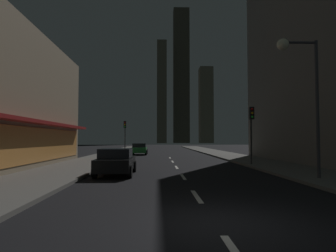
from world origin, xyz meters
TOP-DOWN VIEW (x-y plane):
  - ground_plane at (0.00, 32.00)m, footprint 78.00×136.00m
  - sidewalk_right at (7.00, 32.00)m, footprint 4.00×76.00m
  - sidewalk_left at (-7.00, 32.00)m, footprint 4.00×76.00m
  - lane_marking_center at (0.00, 11.00)m, footprint 0.16×28.20m
  - skyscraper_distant_tall at (1.00, 146.29)m, footprint 5.02×7.25m
  - skyscraper_distant_mid at (11.83, 152.41)m, footprint 8.62×7.01m
  - skyscraper_distant_short at (24.93, 149.51)m, footprint 6.97×7.95m
  - car_parked_near at (-3.60, 9.36)m, footprint 1.98×4.24m
  - car_parked_far at (-3.60, 30.61)m, footprint 1.98×4.24m
  - fire_hydrant_far_left at (-5.90, 24.57)m, footprint 0.42×0.30m
  - traffic_light_near_right at (5.50, 14.13)m, footprint 0.32×0.48m
  - traffic_light_far_left at (-5.50, 30.98)m, footprint 0.32×0.48m
  - street_lamp_right at (5.38, 6.63)m, footprint 1.96×0.56m

SIDE VIEW (x-z plane):
  - ground_plane at x=0.00m, z-range -0.10..0.00m
  - lane_marking_center at x=0.00m, z-range 0.00..0.01m
  - sidewalk_right at x=7.00m, z-range 0.00..0.15m
  - sidewalk_left at x=-7.00m, z-range 0.00..0.15m
  - fire_hydrant_far_left at x=-5.90m, z-range 0.13..0.78m
  - car_parked_near at x=-3.60m, z-range 0.02..1.47m
  - car_parked_far at x=-3.60m, z-range 0.02..1.47m
  - traffic_light_near_right at x=5.50m, z-range 1.09..5.29m
  - traffic_light_far_left at x=-5.50m, z-range 1.09..5.29m
  - street_lamp_right at x=5.38m, z-range 1.78..8.36m
  - skyscraper_distant_short at x=24.93m, z-range 0.00..40.78m
  - skyscraper_distant_tall at x=1.00m, z-range 0.00..53.76m
  - skyscraper_distant_mid at x=11.83m, z-range 0.00..73.90m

